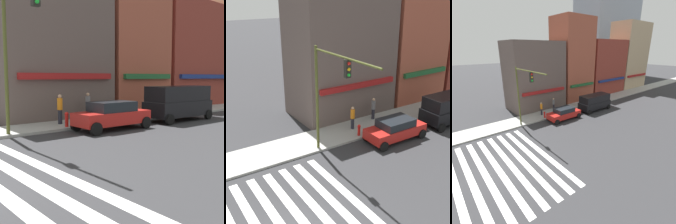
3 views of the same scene
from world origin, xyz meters
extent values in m
cube|color=silver|center=(2.41, 0.00, 0.00)|extent=(0.45, 10.80, 0.01)
cube|color=silver|center=(3.38, 0.00, 0.00)|extent=(0.45, 10.80, 0.01)
cube|color=brown|center=(9.65, 11.50, 4.88)|extent=(8.12, 5.00, 9.76)
cube|color=maroon|center=(9.65, 8.85, 3.00)|extent=(6.90, 0.30, 0.40)
cube|color=#9E4C38|center=(17.15, 11.50, 6.76)|extent=(6.05, 5.00, 13.52)
cube|color=#1E592D|center=(17.15, 8.85, 3.00)|extent=(5.15, 0.30, 0.40)
cube|color=maroon|center=(25.26, 11.50, 5.14)|extent=(9.27, 5.00, 10.28)
cube|color=navy|center=(25.26, 8.85, 3.00)|extent=(7.88, 0.30, 0.40)
cylinder|color=#474C1E|center=(4.55, 6.40, 3.46)|extent=(0.18, 0.18, 6.92)
sphere|color=green|center=(4.55, 2.98, 5.89)|extent=(0.18, 0.18, 0.18)
cube|color=#B21E19|center=(9.83, 4.70, 0.69)|extent=(4.42, 1.84, 0.70)
cube|color=black|center=(9.83, 4.70, 1.31)|extent=(2.44, 1.68, 0.55)
cylinder|color=black|center=(8.04, 5.60, 0.34)|extent=(0.68, 0.22, 0.68)
cylinder|color=black|center=(8.04, 3.80, 0.34)|extent=(0.68, 0.22, 0.68)
cylinder|color=black|center=(11.62, 5.60, 0.34)|extent=(0.68, 0.22, 0.68)
cylinder|color=black|center=(11.62, 3.80, 0.34)|extent=(0.68, 0.22, 0.68)
cube|color=black|center=(15.72, 4.70, 0.84)|extent=(5.04, 2.09, 1.00)
cube|color=black|center=(15.72, 4.70, 1.84)|extent=(4.78, 1.93, 1.00)
cylinder|color=black|center=(13.63, 5.70, 0.34)|extent=(0.68, 0.22, 0.68)
cylinder|color=black|center=(13.63, 3.70, 0.34)|extent=(0.68, 0.22, 0.68)
cylinder|color=black|center=(17.82, 5.70, 0.34)|extent=(0.68, 0.22, 0.68)
cylinder|color=black|center=(17.82, 3.70, 0.34)|extent=(0.68, 0.22, 0.68)
cylinder|color=#23232D|center=(10.71, 8.23, 0.57)|extent=(0.26, 0.26, 0.85)
cylinder|color=slate|center=(10.71, 8.23, 1.35)|extent=(0.32, 0.32, 0.70)
sphere|color=tan|center=(10.71, 8.23, 1.81)|extent=(0.22, 0.22, 0.22)
cylinder|color=#23232D|center=(8.20, 7.59, 0.57)|extent=(0.26, 0.26, 0.85)
cylinder|color=orange|center=(8.20, 7.59, 1.35)|extent=(0.32, 0.32, 0.70)
sphere|color=tan|center=(8.20, 7.59, 1.81)|extent=(0.22, 0.22, 0.22)
cylinder|color=red|center=(7.92, 6.40, 0.47)|extent=(0.20, 0.20, 0.65)
sphere|color=red|center=(7.92, 6.40, 0.87)|extent=(0.24, 0.24, 0.24)
camera|label=1|loc=(-1.32, -8.55, 2.94)|focal=50.00mm
camera|label=2|loc=(-4.47, -9.78, 10.07)|focal=50.00mm
camera|label=3|loc=(-3.51, -11.83, 8.81)|focal=28.00mm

